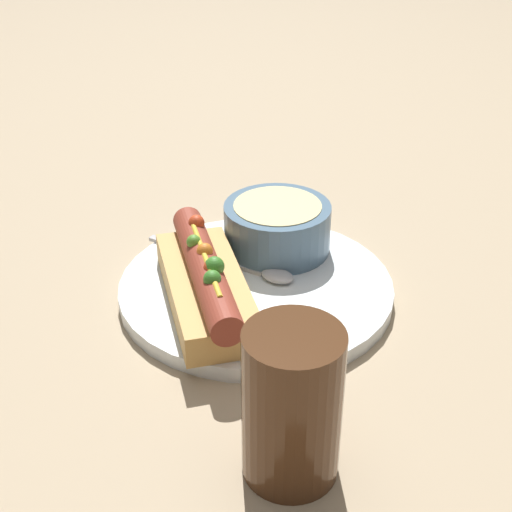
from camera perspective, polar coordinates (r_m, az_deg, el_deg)
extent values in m
plane|color=tan|center=(0.70, 0.00, -3.08)|extent=(4.00, 4.00, 0.00)
cylinder|color=white|center=(0.70, 0.00, -2.58)|extent=(0.27, 0.27, 0.01)
cube|color=tan|center=(0.66, -4.02, -2.71)|extent=(0.19, 0.10, 0.03)
cylinder|color=brown|center=(0.65, -4.09, -1.03)|extent=(0.20, 0.06, 0.03)
sphere|color=#518C2D|center=(0.66, -5.01, 1.14)|extent=(0.01, 0.01, 0.01)
sphere|color=orange|center=(0.65, -4.12, 0.40)|extent=(0.01, 0.01, 0.01)
sphere|color=#C63F1E|center=(0.69, -4.78, 2.67)|extent=(0.02, 0.02, 0.02)
sphere|color=#C63F1E|center=(0.62, -3.61, -0.91)|extent=(0.01, 0.01, 0.01)
sphere|color=#387A28|center=(0.61, -3.52, -1.84)|extent=(0.02, 0.02, 0.02)
sphere|color=#387A28|center=(0.62, -3.34, -0.82)|extent=(0.02, 0.02, 0.02)
cylinder|color=gold|center=(0.64, -4.14, 0.02)|extent=(0.14, 0.03, 0.01)
cylinder|color=slate|center=(0.74, 1.70, 2.29)|extent=(0.11, 0.11, 0.05)
cylinder|color=#D1C184|center=(0.73, 1.73, 3.70)|extent=(0.09, 0.09, 0.01)
cube|color=#B7B7BC|center=(0.74, -4.14, 0.10)|extent=(0.12, 0.09, 0.00)
ellipsoid|color=#B7B7BC|center=(0.70, 1.73, -1.60)|extent=(0.04, 0.04, 0.01)
cylinder|color=#4C2D19|center=(0.49, 2.89, -11.85)|extent=(0.07, 0.07, 0.12)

